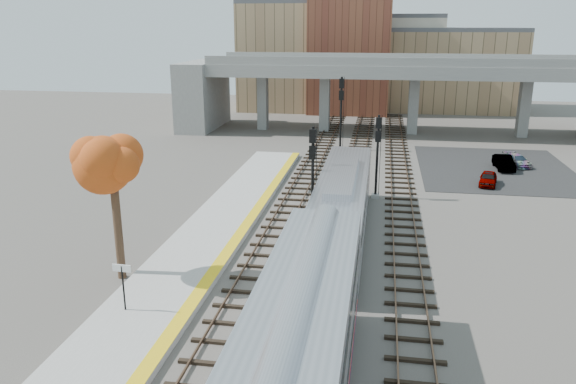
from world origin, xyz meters
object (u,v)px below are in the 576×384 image
(signal_mast_mid, at_px, (377,159))
(car_c, at_px, (517,160))
(signal_mast_near, at_px, (312,179))
(car_b, at_px, (504,163))
(locomotive, at_px, (342,204))
(tree, at_px, (112,165))
(signal_mast_far, at_px, (341,113))
(car_a, at_px, (488,178))

(signal_mast_mid, relative_size, car_c, 1.77)
(signal_mast_near, xyz_separation_m, car_b, (15.78, 18.37, -2.65))
(locomotive, xyz_separation_m, signal_mast_near, (-2.10, 1.73, 1.07))
(signal_mast_mid, xyz_separation_m, car_b, (11.68, 11.00, -2.45))
(tree, distance_m, car_b, 37.75)
(car_b, bearing_deg, car_c, 44.95)
(locomotive, relative_size, car_b, 4.78)
(locomotive, height_order, signal_mast_near, signal_mast_near)
(signal_mast_mid, bearing_deg, car_b, 43.29)
(signal_mast_mid, bearing_deg, car_c, 43.70)
(car_c, bearing_deg, signal_mast_mid, -153.17)
(locomotive, relative_size, signal_mast_near, 2.79)
(locomotive, height_order, tree, tree)
(signal_mast_far, bearing_deg, car_a, -41.61)
(car_b, bearing_deg, signal_mast_mid, -138.32)
(locomotive, distance_m, signal_mast_near, 2.93)
(signal_mast_far, height_order, car_c, signal_mast_far)
(signal_mast_mid, xyz_separation_m, car_c, (13.25, 12.66, -2.57))
(signal_mast_far, bearing_deg, tree, -105.02)
(tree, bearing_deg, signal_mast_far, 74.98)
(signal_mast_far, bearing_deg, locomotive, -85.42)
(signal_mast_near, bearing_deg, car_c, 49.09)
(signal_mast_far, distance_m, car_a, 18.28)
(locomotive, bearing_deg, car_a, 51.59)
(signal_mast_near, height_order, signal_mast_far, signal_mast_far)
(tree, distance_m, car_c, 40.02)
(signal_mast_near, distance_m, car_b, 24.36)
(signal_mast_far, xyz_separation_m, car_b, (15.78, -6.11, -3.32))
(car_b, bearing_deg, signal_mast_near, -132.28)
(locomotive, xyz_separation_m, car_a, (11.33, 14.29, -1.66))
(car_c, bearing_deg, car_b, -150.30)
(car_a, bearing_deg, signal_mast_near, -124.30)
(locomotive, bearing_deg, car_b, 55.76)
(tree, bearing_deg, signal_mast_mid, 51.87)
(tree, bearing_deg, car_a, 44.34)
(signal_mast_near, relative_size, signal_mast_mid, 1.04)
(signal_mast_near, xyz_separation_m, car_a, (13.43, 12.55, -2.73))
(signal_mast_near, bearing_deg, locomotive, -39.53)
(tree, bearing_deg, car_c, 48.10)
(signal_mast_far, relative_size, car_c, 2.12)
(signal_mast_near, relative_size, signal_mast_far, 0.87)
(signal_mast_mid, height_order, car_b, signal_mast_mid)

